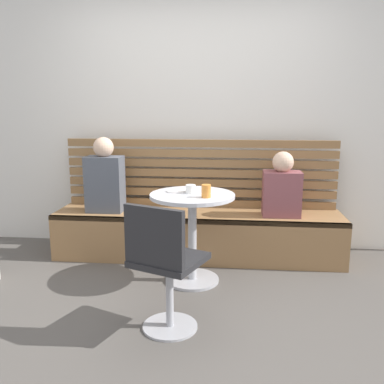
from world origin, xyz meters
TOP-DOWN VIEW (x-y plane):
  - ground at (0.00, 0.00)m, footprint 8.00×8.00m
  - back_wall at (0.00, 1.64)m, footprint 5.20×0.10m
  - booth_bench at (0.00, 1.20)m, footprint 2.70×0.52m
  - booth_backrest at (0.00, 1.44)m, footprint 2.65×0.04m
  - cafe_table at (0.01, 0.64)m, footprint 0.68×0.68m
  - white_chair at (-0.08, -0.17)m, footprint 0.52×0.52m
  - person_adult at (-0.88, 1.17)m, footprint 0.34×0.22m
  - person_child_left at (0.77, 1.17)m, footprint 0.34×0.22m
  - cup_ceramic_white at (-0.01, 0.65)m, footprint 0.08×0.08m
  - cup_tumbler_orange at (0.13, 0.51)m, footprint 0.07×0.07m
  - plate_small at (-0.13, 0.71)m, footprint 0.17×0.17m

SIDE VIEW (x-z plane):
  - ground at x=0.00m, z-range 0.00..0.00m
  - booth_bench at x=0.00m, z-range 0.00..0.44m
  - white_chair at x=-0.08m, z-range 0.04..0.89m
  - cafe_table at x=0.01m, z-range 0.15..0.89m
  - person_child_left at x=0.77m, z-range 0.40..0.99m
  - plate_small at x=-0.13m, z-range 0.74..0.75m
  - person_adult at x=-0.88m, z-range 0.40..1.11m
  - cup_ceramic_white at x=-0.01m, z-range 0.74..0.81m
  - booth_backrest at x=0.00m, z-range 0.44..1.11m
  - cup_tumbler_orange at x=0.13m, z-range 0.74..0.84m
  - back_wall at x=0.00m, z-range 0.00..2.90m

